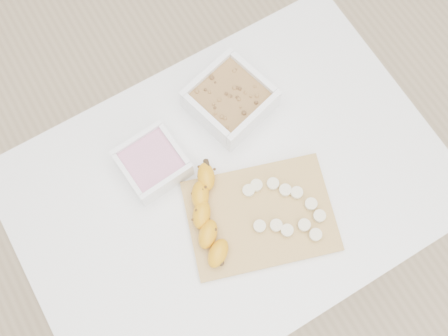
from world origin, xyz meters
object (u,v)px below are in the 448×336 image
bowl_yogurt (153,163)px  bowl_granola (230,100)px  banana (209,217)px  table (230,196)px  cutting_board (260,216)px

bowl_yogurt → bowl_granola: (0.24, 0.04, 0.01)m
bowl_granola → banana: bowl_granola is taller
table → bowl_yogurt: bearing=135.0°
banana → table: bearing=61.2°
table → banana: size_ratio=4.29×
bowl_yogurt → cutting_board: 0.28m
banana → cutting_board: bearing=6.4°
bowl_yogurt → table: bearing=-45.0°
cutting_board → banana: (-0.11, 0.05, 0.03)m
bowl_granola → cutting_board: 0.29m
bowl_yogurt → bowl_granola: 0.24m
bowl_yogurt → cutting_board: bowl_yogurt is taller
table → bowl_granola: bearing=59.5°
bowl_granola → banana: bearing=-130.3°
bowl_granola → banana: size_ratio=0.90×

